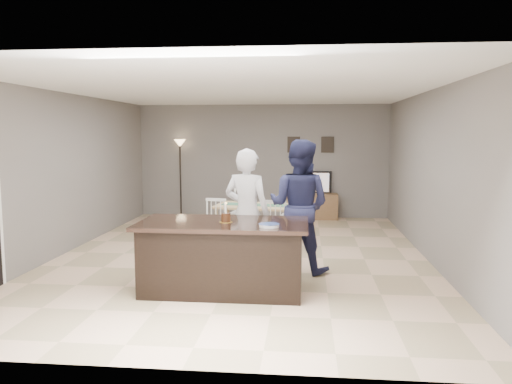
# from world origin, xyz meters

# --- Properties ---
(floor) EXTENTS (8.00, 8.00, 0.00)m
(floor) POSITION_xyz_m (0.00, 0.00, 0.00)
(floor) COLOR tan
(floor) RESTS_ON ground
(room_shell) EXTENTS (8.00, 8.00, 8.00)m
(room_shell) POSITION_xyz_m (0.00, 0.00, 1.68)
(room_shell) COLOR slate
(room_shell) RESTS_ON floor
(kitchen_island) EXTENTS (2.15, 1.10, 0.90)m
(kitchen_island) POSITION_xyz_m (0.00, -1.80, 0.45)
(kitchen_island) COLOR black
(kitchen_island) RESTS_ON floor
(tv_console) EXTENTS (1.20, 0.40, 0.60)m
(tv_console) POSITION_xyz_m (1.20, 3.77, 0.30)
(tv_console) COLOR brown
(tv_console) RESTS_ON floor
(television) EXTENTS (0.91, 0.12, 0.53)m
(television) POSITION_xyz_m (1.20, 3.84, 0.86)
(television) COLOR black
(television) RESTS_ON tv_console
(tv_screen_glow) EXTENTS (0.78, 0.00, 0.78)m
(tv_screen_glow) POSITION_xyz_m (1.20, 3.76, 0.87)
(tv_screen_glow) COLOR orange
(tv_screen_glow) RESTS_ON tv_console
(picture_frames) EXTENTS (1.10, 0.02, 0.38)m
(picture_frames) POSITION_xyz_m (1.15, 3.98, 1.75)
(picture_frames) COLOR black
(picture_frames) RESTS_ON room_shell
(woman) EXTENTS (0.75, 0.60, 1.81)m
(woman) POSITION_xyz_m (0.23, -1.12, 0.91)
(woman) COLOR silver
(woman) RESTS_ON floor
(man) EXTENTS (1.13, 1.01, 1.93)m
(man) POSITION_xyz_m (0.95, -0.76, 0.97)
(man) COLOR #1C1E3E
(man) RESTS_ON floor
(birthday_cake) EXTENTS (0.16, 0.16, 0.25)m
(birthday_cake) POSITION_xyz_m (0.04, -1.83, 0.96)
(birthday_cake) COLOR gold
(birthday_cake) RESTS_ON kitchen_island
(plate_stack) EXTENTS (0.25, 0.25, 0.04)m
(plate_stack) POSITION_xyz_m (0.61, -2.10, 0.92)
(plate_stack) COLOR white
(plate_stack) RESTS_ON kitchen_island
(dining_table) EXTENTS (1.67, 1.89, 0.92)m
(dining_table) POSITION_xyz_m (0.16, 1.04, 0.59)
(dining_table) COLOR tan
(dining_table) RESTS_ON floor
(floor_lamp) EXTENTS (0.28, 0.28, 1.87)m
(floor_lamp) POSITION_xyz_m (-1.97, 3.79, 1.45)
(floor_lamp) COLOR black
(floor_lamp) RESTS_ON floor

